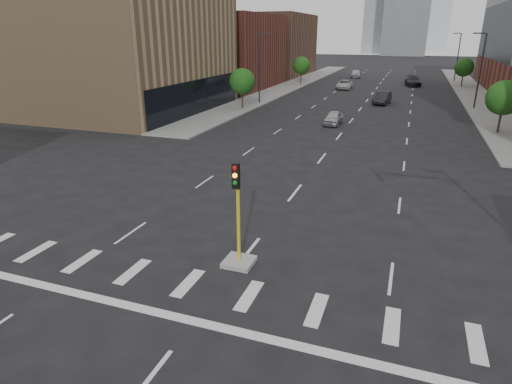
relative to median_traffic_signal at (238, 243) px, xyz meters
The scene contains 19 objects.
sidewalk_left_far 66.75m from the median_traffic_signal, 102.99° to the left, with size 5.00×92.00×0.15m, color gray.
sidewalk_right_far 66.75m from the median_traffic_signal, 77.01° to the left, with size 5.00×92.00×0.15m, color gray.
building_left_mid 41.90m from the median_traffic_signal, 131.55° to the left, with size 20.00×24.00×14.00m, color #9D7D58.
building_left_far_a 63.52m from the median_traffic_signal, 115.74° to the left, with size 20.00×22.00×12.00m, color brown.
building_left_far_b 87.64m from the median_traffic_signal, 108.32° to the left, with size 20.00×24.00×13.00m, color brown.
tower_mid 192.19m from the median_traffic_signal, 90.00° to the left, with size 18.00×18.00×44.00m, color slate.
median_traffic_signal is the anchor object (origin of this frame).
streetlight_right_a 48.12m from the median_traffic_signal, 73.76° to the left, with size 1.60×0.22×9.07m.
streetlight_right_b 82.23m from the median_traffic_signal, 80.60° to the left, with size 1.60×0.22×9.07m.
streetlight_left 43.36m from the median_traffic_signal, 108.10° to the left, with size 1.60×0.22×9.07m.
tree_left_near 38.73m from the median_traffic_signal, 111.23° to the left, with size 3.20×3.20×4.85m.
tree_left_far 67.54m from the median_traffic_signal, 101.97° to the left, with size 3.20×3.20×4.85m.
tree_right_near 34.13m from the median_traffic_signal, 65.72° to the left, with size 3.20×3.20×4.85m.
tree_right_far 72.44m from the median_traffic_signal, 78.85° to the left, with size 3.20×3.20×4.85m.
car_near_left 30.35m from the median_traffic_signal, 92.83° to the left, with size 1.60×3.98×1.35m, color #ABACAF.
car_mid_right 46.53m from the median_traffic_signal, 87.25° to the left, with size 1.72×4.93×1.63m, color black.
car_far_left 61.69m from the median_traffic_signal, 94.79° to the left, with size 2.46×5.34×1.48m, color #B1B1B1.
car_deep_right 70.58m from the median_traffic_signal, 85.25° to the left, with size 2.41×5.93×1.72m, color black.
car_distant 82.94m from the median_traffic_signal, 94.16° to the left, with size 1.97×4.89×1.67m, color silver.
Camera 1 is at (5.92, -5.41, 8.98)m, focal length 30.00 mm.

